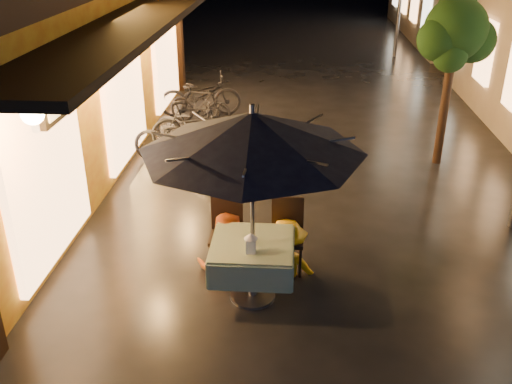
# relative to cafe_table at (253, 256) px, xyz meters

# --- Properties ---
(ground) EXTENTS (90.00, 90.00, 0.00)m
(ground) POSITION_rel_cafe_table_xyz_m (0.81, 0.07, -0.59)
(ground) COLOR black
(ground) RESTS_ON ground
(street_tree) EXTENTS (1.43, 1.20, 3.15)m
(street_tree) POSITION_rel_cafe_table_xyz_m (3.22, 4.58, 1.83)
(street_tree) COLOR black
(street_tree) RESTS_ON ground
(cafe_table) EXTENTS (0.99, 0.99, 0.78)m
(cafe_table) POSITION_rel_cafe_table_xyz_m (0.00, 0.00, 0.00)
(cafe_table) COLOR #59595E
(cafe_table) RESTS_ON ground
(patio_umbrella) EXTENTS (2.52, 2.52, 2.46)m
(patio_umbrella) POSITION_rel_cafe_table_xyz_m (0.00, 0.00, 1.56)
(patio_umbrella) COLOR #59595E
(patio_umbrella) RESTS_ON ground
(cafe_chair_left) EXTENTS (0.42, 0.42, 0.97)m
(cafe_chair_left) POSITION_rel_cafe_table_xyz_m (-0.40, 0.74, -0.05)
(cafe_chair_left) COLOR black
(cafe_chair_left) RESTS_ON ground
(cafe_chair_right) EXTENTS (0.42, 0.42, 0.97)m
(cafe_chair_right) POSITION_rel_cafe_table_xyz_m (0.40, 0.74, -0.05)
(cafe_chair_right) COLOR black
(cafe_chair_right) RESTS_ON ground
(table_lantern) EXTENTS (0.16, 0.16, 0.25)m
(table_lantern) POSITION_rel_cafe_table_xyz_m (0.00, -0.23, 0.33)
(table_lantern) COLOR white
(table_lantern) RESTS_ON cafe_table
(person_orange) EXTENTS (0.83, 0.67, 1.62)m
(person_orange) POSITION_rel_cafe_table_xyz_m (-0.41, 0.59, 0.23)
(person_orange) COLOR orange
(person_orange) RESTS_ON ground
(person_yellow) EXTENTS (0.98, 0.62, 1.45)m
(person_yellow) POSITION_rel_cafe_table_xyz_m (0.40, 0.60, 0.14)
(person_yellow) COLOR #FFB30C
(person_yellow) RESTS_ON ground
(bicycle_0) EXTENTS (1.88, 0.71, 0.98)m
(bicycle_0) POSITION_rel_cafe_table_xyz_m (-1.66, 4.26, -0.10)
(bicycle_0) COLOR black
(bicycle_0) RESTS_ON ground
(bicycle_1) EXTENTS (1.69, 0.88, 0.98)m
(bicycle_1) POSITION_rel_cafe_table_xyz_m (-1.62, 5.07, -0.10)
(bicycle_1) COLOR black
(bicycle_1) RESTS_ON ground
(bicycle_2) EXTENTS (1.94, 1.26, 0.96)m
(bicycle_2) POSITION_rel_cafe_table_xyz_m (-1.55, 4.97, -0.11)
(bicycle_2) COLOR black
(bicycle_2) RESTS_ON ground
(bicycle_3) EXTENTS (1.60, 0.91, 0.93)m
(bicycle_3) POSITION_rel_cafe_table_xyz_m (-1.67, 6.49, -0.12)
(bicycle_3) COLOR black
(bicycle_3) RESTS_ON ground
(bicycle_4) EXTENTS (2.00, 1.04, 1.00)m
(bicycle_4) POSITION_rel_cafe_table_xyz_m (-1.77, 7.14, -0.09)
(bicycle_4) COLOR black
(bicycle_4) RESTS_ON ground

